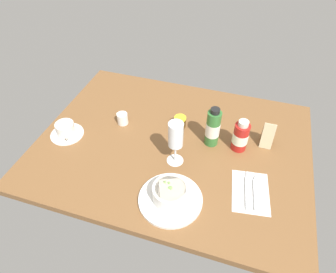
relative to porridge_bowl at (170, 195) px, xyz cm
name	(u,v)px	position (x,y,z in cm)	size (l,w,h in cm)	color
ground_plane	(173,145)	(-7.33, 27.33, -4.65)	(110.00, 84.00, 3.00)	brown
porridge_bowl	(170,195)	(0.00, 0.00, 0.00)	(22.13, 22.13, 7.93)	white
cutlery_setting	(251,191)	(26.04, 12.25, -2.89)	(15.26, 19.83, 0.90)	white
coffee_cup	(66,130)	(-51.71, 18.27, -0.52)	(13.87, 13.87, 5.98)	white
creamer_jug	(122,118)	(-32.14, 32.33, -0.50)	(5.63, 4.66, 5.68)	white
wine_glass	(176,137)	(-3.66, 17.99, 9.84)	(6.46, 6.46, 19.14)	white
jam_jar	(181,122)	(-7.11, 37.83, -0.57)	(5.15, 5.15, 5.10)	#4A310E
sauce_bottle_green	(213,128)	(7.62, 32.01, 5.00)	(5.67, 5.67, 17.69)	#337233
sauce_bottle_red	(241,136)	(18.77, 32.41, 3.18)	(6.17, 6.17, 14.13)	#B21E19
menu_card	(268,134)	(29.10, 38.26, 2.15)	(4.68, 6.20, 10.71)	#C5B489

